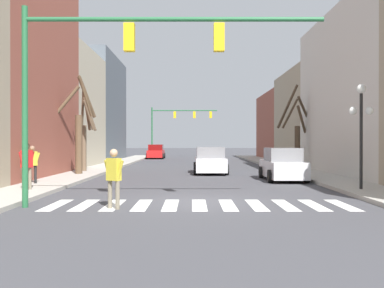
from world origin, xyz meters
TOP-DOWN VIEW (x-y plane):
  - ground_plane at (0.00, 0.00)m, footprint 240.00×240.00m
  - building_row_left at (-10.83, 15.66)m, footprint 6.00×42.90m
  - building_row_right at (10.83, 16.60)m, footprint 6.00×47.28m
  - crosswalk_stripes at (-0.00, -0.84)m, footprint 9.45×2.60m
  - traffic_signal_near at (-2.47, -1.33)m, footprint 9.14×0.28m
  - traffic_signal_far at (-2.17, 41.76)m, footprint 8.34×0.28m
  - street_lamp_right_corner at (6.35, 2.53)m, footprint 0.95×0.36m
  - car_parked_left_near at (-4.41, 37.07)m, footprint 2.01×4.29m
  - car_parked_right_mid at (0.91, 13.20)m, footprint 2.08×4.87m
  - car_parked_left_mid at (4.43, 8.11)m, footprint 1.98×4.47m
  - pedestrian_on_left_sidewalk at (-7.25, 4.79)m, footprint 0.58×0.55m
  - pedestrian_near_right_corner at (-6.57, 2.27)m, footprint 0.42×0.73m
  - pedestrian_waiting_at_curb at (-2.55, -1.64)m, footprint 0.69×0.50m
  - street_tree_right_near at (-6.98, 13.43)m, footprint 1.10×1.37m
  - street_tree_left_mid at (7.06, 16.19)m, footprint 2.82×1.60m
  - street_tree_right_far at (-6.76, 10.90)m, footprint 2.43×1.68m

SIDE VIEW (x-z plane):
  - ground_plane at x=0.00m, z-range 0.00..0.00m
  - crosswalk_stripes at x=0.00m, z-range 0.00..0.01m
  - car_parked_left_near at x=-4.41m, z-range -0.05..1.58m
  - car_parked_right_mid at x=0.91m, z-range -0.05..1.60m
  - car_parked_left_mid at x=4.43m, z-range -0.06..1.61m
  - pedestrian_waiting_at_curb at x=-2.55m, z-range 0.16..1.94m
  - pedestrian_on_left_sidewalk at x=-7.25m, z-range 0.30..1.97m
  - pedestrian_near_right_corner at x=-6.57m, z-range 0.31..2.11m
  - street_tree_left_mid at x=7.06m, z-range -0.25..5.55m
  - street_tree_right_near at x=-6.98m, z-range 0.01..5.29m
  - street_tree_right_far at x=-6.76m, z-range -0.15..5.52m
  - street_lamp_right_corner at x=6.35m, z-range 1.01..5.08m
  - building_row_right at x=10.83m, z-range -0.55..9.12m
  - traffic_signal_near at x=-2.47m, z-range 1.49..7.59m
  - traffic_signal_far at x=-2.17m, z-range 1.59..7.90m
  - building_row_left at x=-10.83m, z-range -1.35..12.23m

